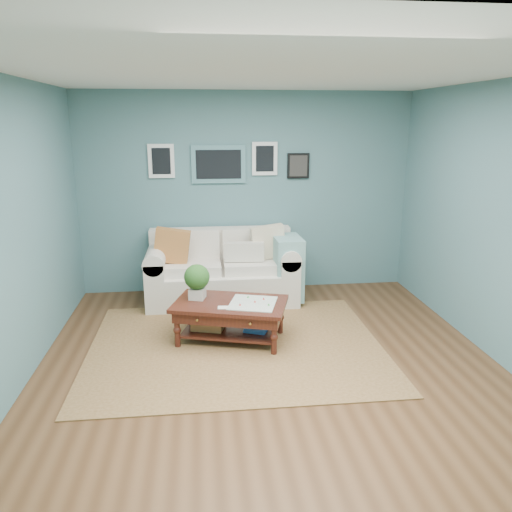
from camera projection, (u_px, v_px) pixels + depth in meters
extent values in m
plane|color=brown|center=(271.00, 371.00, 4.76)|extent=(5.00, 5.00, 0.00)
plane|color=white|center=(274.00, 71.00, 4.06)|extent=(5.00, 5.00, 0.00)
cube|color=slate|center=(246.00, 194.00, 6.81)|extent=(4.50, 0.02, 2.70)
cube|color=slate|center=(361.00, 367.00, 2.01)|extent=(4.50, 0.02, 2.70)
cube|color=slate|center=(6.00, 240.00, 4.17)|extent=(0.02, 5.00, 2.70)
cube|color=slate|center=(511.00, 227.00, 4.65)|extent=(0.02, 5.00, 2.70)
cube|color=slate|center=(219.00, 164.00, 6.64)|extent=(0.72, 0.03, 0.50)
cube|color=black|center=(219.00, 164.00, 6.62)|extent=(0.60, 0.01, 0.38)
cube|color=white|center=(161.00, 161.00, 6.54)|extent=(0.34, 0.03, 0.44)
cube|color=white|center=(265.00, 159.00, 6.69)|extent=(0.34, 0.03, 0.44)
cube|color=black|center=(298.00, 166.00, 6.76)|extent=(0.30, 0.03, 0.34)
cube|color=brown|center=(236.00, 346.00, 5.28)|extent=(3.06, 2.44, 0.01)
cube|color=white|center=(222.00, 285.00, 6.58)|extent=(1.44, 0.89, 0.43)
cube|color=white|center=(220.00, 245.00, 6.79)|extent=(1.89, 0.22, 0.49)
cube|color=white|center=(157.00, 280.00, 6.46)|extent=(0.24, 0.89, 0.63)
cube|color=white|center=(285.00, 276.00, 6.64)|extent=(0.24, 0.89, 0.63)
cylinder|color=white|center=(156.00, 257.00, 6.38)|extent=(0.26, 0.89, 0.26)
cylinder|color=white|center=(286.00, 253.00, 6.56)|extent=(0.26, 0.89, 0.26)
cube|color=white|center=(192.00, 267.00, 6.40)|extent=(0.73, 0.57, 0.13)
cube|color=white|center=(252.00, 265.00, 6.49)|extent=(0.73, 0.57, 0.13)
cube|color=white|center=(192.00, 243.00, 6.61)|extent=(0.73, 0.12, 0.37)
cube|color=white|center=(250.00, 242.00, 6.69)|extent=(0.73, 0.12, 0.37)
cube|color=#C76429|center=(172.00, 246.00, 6.31)|extent=(0.49, 0.18, 0.48)
cube|color=beige|center=(268.00, 242.00, 6.51)|extent=(0.48, 0.18, 0.47)
cube|color=beige|center=(244.00, 252.00, 6.38)|extent=(0.51, 0.12, 0.24)
cube|color=#8BC6BA|center=(287.00, 267.00, 6.48)|extent=(0.34, 0.56, 0.81)
cube|color=black|center=(230.00, 304.00, 5.32)|extent=(1.33, 0.99, 0.04)
cube|color=black|center=(230.00, 311.00, 5.34)|extent=(1.23, 0.89, 0.12)
cube|color=black|center=(231.00, 331.00, 5.40)|extent=(1.11, 0.77, 0.02)
sphere|color=gold|center=(197.00, 320.00, 5.09)|extent=(0.03, 0.03, 0.03)
sphere|color=gold|center=(250.00, 324.00, 5.00)|extent=(0.03, 0.03, 0.03)
cylinder|color=black|center=(177.00, 330.00, 5.21)|extent=(0.06, 0.06, 0.40)
cylinder|color=black|center=(274.00, 337.00, 5.04)|extent=(0.06, 0.06, 0.40)
cylinder|color=black|center=(192.00, 311.00, 5.72)|extent=(0.06, 0.06, 0.40)
cylinder|color=black|center=(280.00, 317.00, 5.55)|extent=(0.06, 0.06, 0.40)
cube|color=beige|center=(197.00, 293.00, 5.41)|extent=(0.19, 0.19, 0.12)
sphere|color=#244D18|center=(197.00, 277.00, 5.36)|extent=(0.28, 0.28, 0.28)
cube|color=white|center=(253.00, 303.00, 5.28)|extent=(0.58, 0.58, 0.01)
cube|color=#95613A|center=(208.00, 320.00, 5.41)|extent=(0.39, 0.32, 0.20)
cube|color=#265196|center=(256.00, 326.00, 5.36)|extent=(0.28, 0.24, 0.11)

